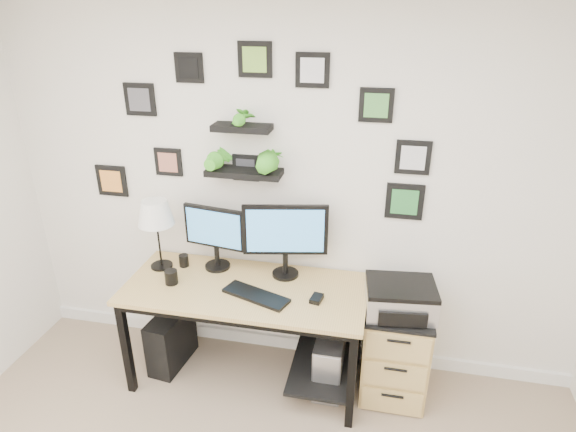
% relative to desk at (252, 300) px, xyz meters
% --- Properties ---
extents(room, '(4.00, 4.00, 4.00)m').
position_rel_desk_xyz_m(room, '(0.20, 0.32, -0.58)').
color(room, tan).
rests_on(room, ground).
extents(desk, '(1.60, 0.70, 0.75)m').
position_rel_desk_xyz_m(desk, '(0.00, 0.00, 0.00)').
color(desk, tan).
rests_on(desk, ground).
extents(monitor_left, '(0.45, 0.20, 0.46)m').
position_rel_desk_xyz_m(monitor_left, '(-0.30, 0.17, 0.39)').
color(monitor_left, black).
rests_on(monitor_left, desk).
extents(monitor_right, '(0.56, 0.21, 0.52)m').
position_rel_desk_xyz_m(monitor_right, '(0.20, 0.16, 0.44)').
color(monitor_right, black).
rests_on(monitor_right, desk).
extents(keyboard, '(0.46, 0.28, 0.02)m').
position_rel_desk_xyz_m(keyboard, '(0.07, -0.13, 0.13)').
color(keyboard, black).
rests_on(keyboard, desk).
extents(mouse, '(0.08, 0.11, 0.03)m').
position_rel_desk_xyz_m(mouse, '(0.45, -0.10, 0.14)').
color(mouse, black).
rests_on(mouse, desk).
extents(table_lamp, '(0.25, 0.25, 0.50)m').
position_rel_desk_xyz_m(table_lamp, '(-0.69, 0.10, 0.53)').
color(table_lamp, black).
rests_on(table_lamp, desk).
extents(mug, '(0.09, 0.09, 0.10)m').
position_rel_desk_xyz_m(mug, '(-0.53, -0.09, 0.17)').
color(mug, black).
rests_on(mug, desk).
extents(pen_cup, '(0.07, 0.07, 0.09)m').
position_rel_desk_xyz_m(pen_cup, '(-0.54, 0.14, 0.17)').
color(pen_cup, black).
rests_on(pen_cup, desk).
extents(pc_tower_black, '(0.23, 0.44, 0.42)m').
position_rel_desk_xyz_m(pc_tower_black, '(-0.62, -0.01, -0.42)').
color(pc_tower_black, black).
rests_on(pc_tower_black, ground).
extents(pc_tower_grey, '(0.19, 0.42, 0.42)m').
position_rel_desk_xyz_m(pc_tower_grey, '(0.54, -0.00, -0.42)').
color(pc_tower_grey, gray).
rests_on(pc_tower_grey, ground).
extents(file_cabinet, '(0.43, 0.53, 0.67)m').
position_rel_desk_xyz_m(file_cabinet, '(0.98, 0.06, -0.29)').
color(file_cabinet, tan).
rests_on(file_cabinet, ground).
extents(printer, '(0.46, 0.39, 0.19)m').
position_rel_desk_xyz_m(printer, '(0.97, 0.01, 0.14)').
color(printer, silver).
rests_on(printer, file_cabinet).
extents(wall_decor, '(2.32, 0.18, 1.09)m').
position_rel_desk_xyz_m(wall_decor, '(-0.06, 0.27, 1.03)').
color(wall_decor, black).
rests_on(wall_decor, ground).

